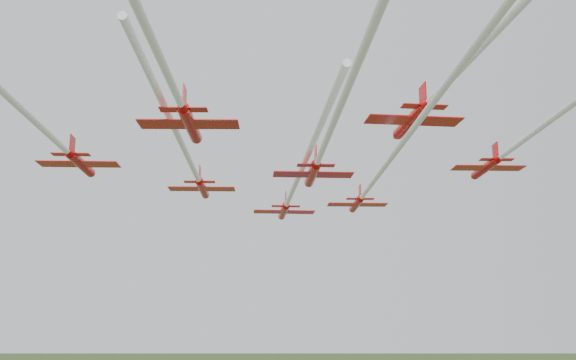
{
  "coord_description": "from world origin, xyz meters",
  "views": [
    {
      "loc": [
        -1.18,
        -82.65,
        34.78
      ],
      "look_at": [
        -2.57,
        -5.25,
        52.98
      ],
      "focal_mm": 40.0,
      "sensor_mm": 36.0,
      "label": 1
    }
  ],
  "objects_px": {
    "jet_row2_right": "(378,175)",
    "jet_row4_left": "(153,41)",
    "jet_lead": "(293,190)",
    "jet_row3_mid": "(333,123)",
    "jet_row3_left": "(18,106)",
    "jet_row4_right": "(471,57)",
    "jet_row2_left": "(191,164)",
    "jet_row3_right": "(560,113)"
  },
  "relations": [
    {
      "from": "jet_row2_right",
      "to": "jet_row4_left",
      "type": "bearing_deg",
      "value": -122.26
    },
    {
      "from": "jet_lead",
      "to": "jet_row3_mid",
      "type": "relative_size",
      "value": 0.97
    },
    {
      "from": "jet_lead",
      "to": "jet_row3_left",
      "type": "height_order",
      "value": "jet_lead"
    },
    {
      "from": "jet_row3_left",
      "to": "jet_row3_mid",
      "type": "height_order",
      "value": "jet_row3_left"
    },
    {
      "from": "jet_row3_left",
      "to": "jet_lead",
      "type": "bearing_deg",
      "value": 55.1
    },
    {
      "from": "jet_row3_left",
      "to": "jet_row4_right",
      "type": "height_order",
      "value": "jet_row4_right"
    },
    {
      "from": "jet_row4_left",
      "to": "jet_lead",
      "type": "bearing_deg",
      "value": 78.86
    },
    {
      "from": "jet_lead",
      "to": "jet_row4_left",
      "type": "distance_m",
      "value": 48.79
    },
    {
      "from": "jet_row2_left",
      "to": "jet_row4_left",
      "type": "relative_size",
      "value": 0.87
    },
    {
      "from": "jet_lead",
      "to": "jet_row3_mid",
      "type": "distance_m",
      "value": 33.25
    },
    {
      "from": "jet_lead",
      "to": "jet_row4_right",
      "type": "relative_size",
      "value": 1.14
    },
    {
      "from": "jet_row3_mid",
      "to": "jet_row4_right",
      "type": "bearing_deg",
      "value": -49.41
    },
    {
      "from": "jet_row3_mid",
      "to": "jet_row4_right",
      "type": "distance_m",
      "value": 13.25
    },
    {
      "from": "jet_lead",
      "to": "jet_row2_left",
      "type": "xyz_separation_m",
      "value": [
        -11.56,
        -13.46,
        0.08
      ]
    },
    {
      "from": "jet_lead",
      "to": "jet_row4_left",
      "type": "relative_size",
      "value": 1.04
    },
    {
      "from": "jet_row2_right",
      "to": "jet_row4_right",
      "type": "bearing_deg",
      "value": -85.81
    },
    {
      "from": "jet_row2_right",
      "to": "jet_row3_right",
      "type": "xyz_separation_m",
      "value": [
        13.52,
        -16.31,
        1.38
      ]
    },
    {
      "from": "jet_row2_right",
      "to": "jet_row3_mid",
      "type": "xyz_separation_m",
      "value": [
        -5.82,
        -17.0,
        0.37
      ]
    },
    {
      "from": "jet_row3_left",
      "to": "jet_row4_right",
      "type": "relative_size",
      "value": 1.19
    },
    {
      "from": "jet_lead",
      "to": "jet_row4_left",
      "type": "xyz_separation_m",
      "value": [
        -8.18,
        -48.08,
        -1.13
      ]
    },
    {
      "from": "jet_row2_right",
      "to": "jet_row3_left",
      "type": "relative_size",
      "value": 0.9
    },
    {
      "from": "jet_row4_left",
      "to": "jet_row3_right",
      "type": "bearing_deg",
      "value": 25.29
    },
    {
      "from": "jet_row3_left",
      "to": "jet_row4_left",
      "type": "relative_size",
      "value": 1.08
    },
    {
      "from": "jet_row3_left",
      "to": "jet_row3_mid",
      "type": "relative_size",
      "value": 1.01
    },
    {
      "from": "jet_row4_right",
      "to": "jet_row3_mid",
      "type": "bearing_deg",
      "value": 127.48
    },
    {
      "from": "jet_row3_mid",
      "to": "jet_row4_right",
      "type": "xyz_separation_m",
      "value": [
        9.29,
        -9.28,
        1.78
      ]
    },
    {
      "from": "jet_row3_mid",
      "to": "jet_row4_left",
      "type": "bearing_deg",
      "value": -132.73
    },
    {
      "from": "jet_row4_left",
      "to": "jet_row2_left",
      "type": "bearing_deg",
      "value": 94.09
    },
    {
      "from": "jet_row3_left",
      "to": "jet_row3_mid",
      "type": "xyz_separation_m",
      "value": [
        25.64,
        2.79,
        -0.74
      ]
    },
    {
      "from": "jet_row2_left",
      "to": "jet_row2_right",
      "type": "height_order",
      "value": "jet_row2_left"
    },
    {
      "from": "jet_lead",
      "to": "jet_row2_left",
      "type": "distance_m",
      "value": 17.74
    },
    {
      "from": "jet_lead",
      "to": "jet_row3_right",
      "type": "bearing_deg",
      "value": -60.3
    },
    {
      "from": "jet_row3_left",
      "to": "jet_row3_right",
      "type": "bearing_deg",
      "value": 1.0
    },
    {
      "from": "jet_row3_mid",
      "to": "jet_row4_left",
      "type": "distance_m",
      "value": 19.21
    },
    {
      "from": "jet_lead",
      "to": "jet_row3_mid",
      "type": "xyz_separation_m",
      "value": [
        3.72,
        -33.01,
        -1.55
      ]
    },
    {
      "from": "jet_row3_left",
      "to": "jet_row3_mid",
      "type": "distance_m",
      "value": 25.8
    },
    {
      "from": "jet_row4_left",
      "to": "jet_row3_left",
      "type": "bearing_deg",
      "value": 136.71
    },
    {
      "from": "jet_row4_left",
      "to": "jet_row4_right",
      "type": "relative_size",
      "value": 1.1
    },
    {
      "from": "jet_lead",
      "to": "jet_row3_left",
      "type": "xyz_separation_m",
      "value": [
        -21.92,
        -35.8,
        -0.8
      ]
    },
    {
      "from": "jet_row3_right",
      "to": "jet_row4_left",
      "type": "distance_m",
      "value": 35.0
    },
    {
      "from": "jet_row3_right",
      "to": "jet_row3_left",
      "type": "bearing_deg",
      "value": -178.6
    },
    {
      "from": "jet_row3_mid",
      "to": "jet_row3_right",
      "type": "bearing_deg",
      "value": -2.41
    }
  ]
}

